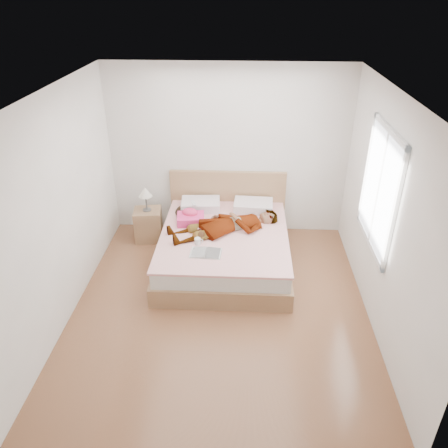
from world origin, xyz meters
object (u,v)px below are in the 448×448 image
(bed, at_px, (225,244))
(towel, at_px, (191,218))
(woman, at_px, (226,222))
(magazine, at_px, (206,253))
(nightstand, at_px, (148,222))
(plush_toy, at_px, (200,234))
(phone, at_px, (194,203))
(coffee_mug, at_px, (198,241))

(bed, relative_size, towel, 5.01)
(woman, bearing_deg, magazine, -44.46)
(magazine, bearing_deg, towel, 109.79)
(nightstand, bearing_deg, woman, -23.05)
(bed, xyz_separation_m, nightstand, (-1.21, 0.54, 0.02))
(towel, distance_m, plush_toy, 0.46)
(phone, height_order, plush_toy, phone)
(phone, distance_m, plush_toy, 0.69)
(towel, height_order, magazine, towel)
(bed, relative_size, nightstand, 2.37)
(woman, height_order, plush_toy, woman)
(bed, xyz_separation_m, plush_toy, (-0.32, -0.24, 0.29))
(bed, bearing_deg, magazine, -108.49)
(towel, xyz_separation_m, plush_toy, (0.18, -0.42, -0.02))
(nightstand, bearing_deg, coffee_mug, -47.15)
(towel, bearing_deg, nightstand, 152.90)
(towel, height_order, plush_toy, towel)
(phone, distance_m, coffee_mug, 0.85)
(woman, distance_m, nightstand, 1.38)
(woman, distance_m, coffee_mug, 0.56)
(towel, bearing_deg, magazine, -70.21)
(towel, xyz_separation_m, coffee_mug, (0.17, -0.58, -0.04))
(coffee_mug, distance_m, plush_toy, 0.16)
(woman, xyz_separation_m, phone, (-0.50, 0.40, 0.08))
(bed, bearing_deg, phone, 139.14)
(bed, height_order, plush_toy, bed)
(woman, height_order, towel, woman)
(phone, distance_m, bed, 0.76)
(woman, height_order, magazine, woman)
(magazine, relative_size, plush_toy, 2.04)
(woman, height_order, phone, woman)
(towel, relative_size, magazine, 1.01)
(coffee_mug, height_order, plush_toy, plush_toy)
(phone, height_order, nightstand, nightstand)
(woman, bearing_deg, phone, -153.31)
(phone, xyz_separation_m, towel, (-0.02, -0.24, -0.11))
(woman, xyz_separation_m, plush_toy, (-0.34, -0.26, -0.05))
(bed, distance_m, coffee_mug, 0.60)
(phone, xyz_separation_m, magazine, (0.27, -1.04, -0.19))
(bed, xyz_separation_m, magazine, (-0.21, -0.63, 0.24))
(magazine, height_order, nightstand, nightstand)
(magazine, bearing_deg, coffee_mug, 119.30)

